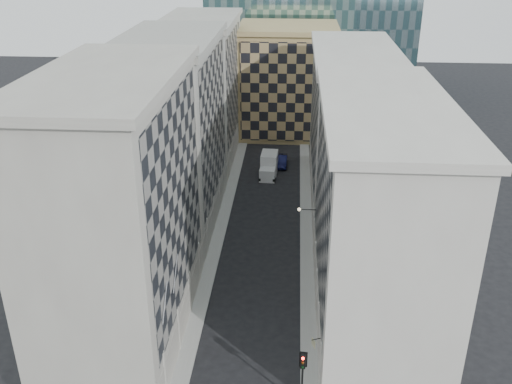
% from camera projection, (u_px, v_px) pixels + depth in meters
% --- Properties ---
extents(sidewalk_west, '(1.50, 100.00, 0.15)m').
position_uv_depth(sidewalk_west, '(220.00, 230.00, 69.48)').
color(sidewalk_west, gray).
rests_on(sidewalk_west, ground).
extents(sidewalk_east, '(1.50, 100.00, 0.15)m').
position_uv_depth(sidewalk_east, '(306.00, 233.00, 68.82)').
color(sidewalk_east, gray).
rests_on(sidewalk_east, ground).
extents(bldg_left_a, '(10.80, 22.80, 23.70)m').
position_uv_depth(bldg_left_a, '(121.00, 213.00, 47.69)').
color(bldg_left_a, '#9E988E').
rests_on(bldg_left_a, ground).
extents(bldg_left_b, '(10.80, 22.80, 22.70)m').
position_uv_depth(bldg_left_b, '(174.00, 133.00, 67.82)').
color(bldg_left_b, '#9B9990').
rests_on(bldg_left_b, ground).
extents(bldg_left_c, '(10.80, 22.80, 21.70)m').
position_uv_depth(bldg_left_c, '(202.00, 90.00, 87.95)').
color(bldg_left_c, '#9E988E').
rests_on(bldg_left_c, ground).
extents(bldg_right_a, '(10.80, 26.80, 20.70)m').
position_uv_depth(bldg_right_a, '(376.00, 215.00, 50.58)').
color(bldg_right_a, '#BDB7AD').
rests_on(bldg_right_a, ground).
extents(bldg_right_b, '(10.80, 28.80, 19.70)m').
position_uv_depth(bldg_right_b, '(351.00, 125.00, 75.22)').
color(bldg_right_b, '#BDB7AD').
rests_on(bldg_right_b, ground).
extents(tan_block, '(16.80, 14.80, 18.80)m').
position_uv_depth(tan_block, '(287.00, 80.00, 99.40)').
color(tan_block, tan).
rests_on(tan_block, ground).
extents(flagpoles_left, '(0.10, 6.33, 2.33)m').
position_uv_depth(flagpoles_left, '(170.00, 288.00, 44.46)').
color(flagpoles_left, gray).
rests_on(flagpoles_left, ground).
extents(bracket_lamp, '(1.98, 0.36, 0.36)m').
position_uv_depth(bracket_lamp, '(301.00, 209.00, 60.87)').
color(bracket_lamp, black).
rests_on(bracket_lamp, ground).
extents(traffic_light, '(0.62, 0.55, 4.91)m').
position_uv_depth(traffic_light, '(303.00, 368.00, 42.47)').
color(traffic_light, black).
rests_on(traffic_light, sidewalk_east).
extents(box_truck, '(2.63, 5.90, 3.18)m').
position_uv_depth(box_truck, '(269.00, 166.00, 84.71)').
color(box_truck, silver).
rests_on(box_truck, ground).
extents(dark_car, '(1.76, 4.80, 1.57)m').
position_uv_depth(dark_car, '(281.00, 161.00, 88.21)').
color(dark_car, '#10133B').
rests_on(dark_car, ground).
extents(shop_sign, '(0.73, 0.64, 0.74)m').
position_uv_depth(shop_sign, '(314.00, 343.00, 44.86)').
color(shop_sign, black).
rests_on(shop_sign, ground).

